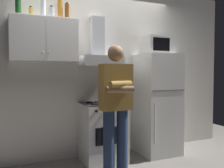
# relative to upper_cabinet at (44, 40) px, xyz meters

# --- Properties ---
(ground_plane) EXTENTS (7.00, 7.00, 0.00)m
(ground_plane) POSITION_rel_upper_cabinet_xyz_m (0.85, -0.37, -1.75)
(ground_plane) COLOR slate
(back_wall_tiled) EXTENTS (4.80, 0.10, 2.70)m
(back_wall_tiled) POSITION_rel_upper_cabinet_xyz_m (0.85, 0.23, -0.40)
(back_wall_tiled) COLOR silver
(back_wall_tiled) RESTS_ON ground_plane
(upper_cabinet) EXTENTS (0.90, 0.37, 0.60)m
(upper_cabinet) POSITION_rel_upper_cabinet_xyz_m (0.00, 0.00, 0.00)
(upper_cabinet) COLOR white
(stove_oven) EXTENTS (0.60, 0.62, 0.87)m
(stove_oven) POSITION_rel_upper_cabinet_xyz_m (0.80, -0.13, -1.32)
(stove_oven) COLOR white
(stove_oven) RESTS_ON ground_plane
(range_hood) EXTENTS (0.60, 0.44, 0.75)m
(range_hood) POSITION_rel_upper_cabinet_xyz_m (0.80, 0.00, -0.15)
(range_hood) COLOR #B7BABF
(refrigerator) EXTENTS (0.60, 0.62, 1.60)m
(refrigerator) POSITION_rel_upper_cabinet_xyz_m (1.75, -0.12, -0.95)
(refrigerator) COLOR white
(refrigerator) RESTS_ON ground_plane
(microwave) EXTENTS (0.48, 0.37, 0.28)m
(microwave) POSITION_rel_upper_cabinet_xyz_m (1.75, -0.11, -0.01)
(microwave) COLOR silver
(microwave) RESTS_ON refrigerator
(person_standing) EXTENTS (0.38, 0.33, 1.64)m
(person_standing) POSITION_rel_upper_cabinet_xyz_m (0.75, -0.73, -0.85)
(person_standing) COLOR navy
(person_standing) RESTS_ON ground_plane
(cooking_pot) EXTENTS (0.30, 0.20, 0.10)m
(cooking_pot) POSITION_rel_upper_cabinet_xyz_m (0.93, -0.24, -0.83)
(cooking_pot) COLOR #B7BABF
(cooking_pot) RESTS_ON stove_oven
(bottle_spice_jar) EXTENTS (0.05, 0.05, 0.15)m
(bottle_spice_jar) POSITION_rel_upper_cabinet_xyz_m (-0.16, 0.03, 0.37)
(bottle_spice_jar) COLOR gold
(bottle_spice_jar) RESTS_ON upper_cabinet
(bottle_liquor_amber) EXTENTS (0.07, 0.07, 0.33)m
(bottle_liquor_amber) POSITION_rel_upper_cabinet_xyz_m (0.23, 0.04, 0.46)
(bottle_liquor_amber) COLOR #B7721E
(bottle_liquor_amber) RESTS_ON upper_cabinet
(bottle_beer_brown) EXTENTS (0.06, 0.06, 0.25)m
(bottle_beer_brown) POSITION_rel_upper_cabinet_xyz_m (0.33, 0.02, 0.42)
(bottle_beer_brown) COLOR brown
(bottle_beer_brown) RESTS_ON upper_cabinet
(bottle_vodka_clear) EXTENTS (0.07, 0.07, 0.28)m
(bottle_vodka_clear) POSITION_rel_upper_cabinet_xyz_m (-0.00, 0.01, 0.43)
(bottle_vodka_clear) COLOR silver
(bottle_vodka_clear) RESTS_ON upper_cabinet
(bottle_canister_steel) EXTENTS (0.08, 0.08, 0.18)m
(bottle_canister_steel) POSITION_rel_upper_cabinet_xyz_m (0.11, 0.03, 0.38)
(bottle_canister_steel) COLOR #B2B5BA
(bottle_canister_steel) RESTS_ON upper_cabinet
(bottle_wine_green) EXTENTS (0.07, 0.07, 0.32)m
(bottle_wine_green) POSITION_rel_upper_cabinet_xyz_m (-0.32, 0.01, 0.45)
(bottle_wine_green) COLOR #19471E
(bottle_wine_green) RESTS_ON upper_cabinet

